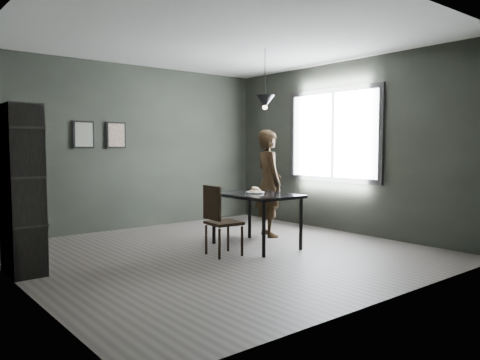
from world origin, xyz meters
TOP-DOWN VIEW (x-y plane):
  - ground at (0.00, 0.00)m, footprint 5.00×5.00m
  - back_wall at (0.00, 2.50)m, footprint 5.00×0.10m
  - ceiling at (0.00, 0.00)m, footprint 5.00×5.00m
  - window_assembly at (2.47, 0.20)m, footprint 0.04×1.96m
  - cafe_table at (0.60, 0.00)m, footprint 0.80×1.20m
  - white_plate at (0.64, 0.06)m, footprint 0.23×0.23m
  - donut_pile at (0.64, 0.06)m, footprint 0.20×0.15m
  - woman at (1.28, 0.47)m, footprint 0.58×0.71m
  - wood_chair at (-0.14, -0.12)m, footprint 0.43×0.43m
  - shelf_unit at (-2.32, 0.57)m, footprint 0.35×0.62m
  - pendant_lamp at (0.85, 0.10)m, footprint 0.28×0.28m
  - framed_print_left at (-0.90, 2.47)m, footprint 0.34×0.04m
  - framed_print_right at (-0.35, 2.47)m, footprint 0.34×0.04m

SIDE VIEW (x-z plane):
  - ground at x=0.00m, z-range 0.00..0.00m
  - wood_chair at x=-0.14m, z-range 0.06..0.97m
  - cafe_table at x=0.60m, z-range 0.30..1.05m
  - white_plate at x=0.64m, z-range 0.75..0.76m
  - donut_pile at x=0.64m, z-range 0.75..0.84m
  - woman at x=1.28m, z-range 0.00..1.67m
  - shelf_unit at x=-2.32m, z-range 0.00..1.86m
  - back_wall at x=0.00m, z-range 0.00..2.80m
  - window_assembly at x=2.47m, z-range 0.82..2.38m
  - framed_print_left at x=-0.90m, z-range 1.38..1.82m
  - framed_print_right at x=-0.35m, z-range 1.38..1.82m
  - pendant_lamp at x=0.85m, z-range 1.62..2.48m
  - ceiling at x=0.00m, z-range 2.79..2.81m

